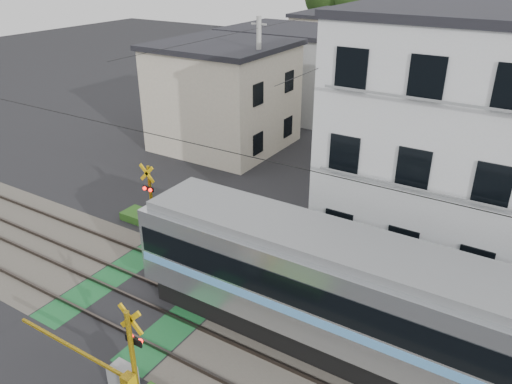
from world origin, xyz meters
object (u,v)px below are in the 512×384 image
Objects in this scene: crossing_signal_near at (123,375)px; pedestrian at (421,88)px; crossing_signal_far at (161,217)px; apartment_block at (477,137)px.

crossing_signal_near is 2.70× the size of pedestrian.
crossing_signal_far is at bearing 82.41° from pedestrian.
crossing_signal_near is 35.45m from pedestrian.
apartment_block is at bearing 108.34° from pedestrian.
crossing_signal_near is 14.95m from apartment_block.
apartment_block is (5.91, 13.15, 3.94)m from crossing_signal_near.
crossing_signal_far is 2.70× the size of pedestrian.
pedestrian is (-1.72, 35.40, 0.17)m from crossing_signal_near.
apartment_block is at bearing 65.78° from crossing_signal_near.
crossing_signal_far is at bearing 125.29° from crossing_signal_near.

